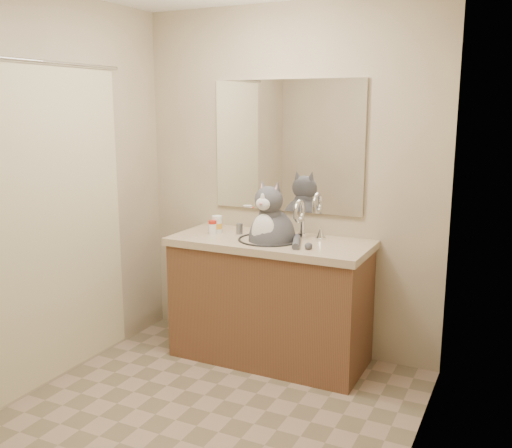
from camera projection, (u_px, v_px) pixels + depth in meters
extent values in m
cube|color=gray|center=(197.00, 427.00, 3.13)|extent=(2.20, 2.50, 0.01)
cube|color=tan|center=(288.00, 182.00, 3.99)|extent=(2.20, 0.01, 2.40)
cube|color=tan|center=(32.00, 196.00, 3.36)|extent=(0.01, 2.50, 2.40)
cube|color=tan|center=(414.00, 231.00, 2.41)|extent=(0.01, 2.50, 2.40)
cube|color=brown|center=(270.00, 303.00, 3.89)|extent=(1.30, 0.55, 0.80)
cube|color=tan|center=(270.00, 243.00, 3.81)|extent=(1.34, 0.59, 0.05)
torus|color=black|center=(269.00, 240.00, 3.78)|extent=(0.42, 0.42, 0.02)
ellipsoid|color=white|center=(269.00, 251.00, 3.80)|extent=(0.40, 0.40, 0.15)
cylinder|color=silver|center=(303.00, 223.00, 3.84)|extent=(0.03, 0.03, 0.18)
torus|color=silver|center=(299.00, 211.00, 3.77)|extent=(0.03, 0.16, 0.16)
cone|color=silver|center=(321.00, 232.00, 3.80)|extent=(0.06, 0.06, 0.08)
cube|color=white|center=(287.00, 146.00, 3.92)|extent=(1.10, 0.02, 0.90)
cube|color=beige|center=(54.00, 227.00, 3.46)|extent=(0.01, 1.20, 1.90)
cylinder|color=silver|center=(42.00, 62.00, 3.27)|extent=(0.02, 1.30, 0.02)
ellipsoid|color=#4B4B50|center=(272.00, 240.00, 3.78)|extent=(0.34, 0.37, 0.42)
ellipsoid|color=silver|center=(264.00, 234.00, 3.68)|extent=(0.18, 0.11, 0.26)
ellipsoid|color=#4B4B50|center=(269.00, 200.00, 3.69)|extent=(0.20, 0.18, 0.18)
ellipsoid|color=silver|center=(263.00, 204.00, 3.63)|extent=(0.10, 0.06, 0.08)
sphere|color=#D88C8C|center=(261.00, 204.00, 3.60)|extent=(0.02, 0.02, 0.02)
cone|color=#4B4B50|center=(263.00, 186.00, 3.71)|extent=(0.08, 0.07, 0.09)
cone|color=#4B4B50|center=(277.00, 187.00, 3.65)|extent=(0.08, 0.07, 0.09)
cylinder|color=#4B4B50|center=(296.00, 242.00, 3.64)|extent=(0.14, 0.28, 0.05)
cylinder|color=white|center=(213.00, 229.00, 3.95)|extent=(0.06, 0.06, 0.07)
cylinder|color=red|center=(212.00, 222.00, 3.94)|extent=(0.07, 0.07, 0.02)
cylinder|color=white|center=(217.00, 226.00, 3.99)|extent=(0.09, 0.09, 0.10)
cylinder|color=gold|center=(217.00, 226.00, 3.99)|extent=(0.09, 0.09, 0.04)
cylinder|color=white|center=(217.00, 217.00, 3.98)|extent=(0.09, 0.09, 0.02)
cylinder|color=slate|center=(240.00, 229.00, 3.95)|extent=(0.05, 0.05, 0.07)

